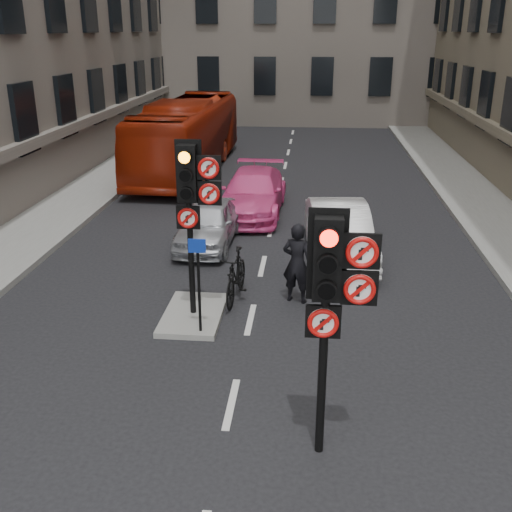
% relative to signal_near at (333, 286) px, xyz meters
% --- Properties ---
extents(ground, '(120.00, 120.00, 0.00)m').
position_rel_signal_near_xyz_m(ground, '(-1.49, -0.99, -2.58)').
color(ground, black).
rests_on(ground, ground).
extents(pavement_left, '(3.00, 50.00, 0.16)m').
position_rel_signal_near_xyz_m(pavement_left, '(-8.69, 11.01, -2.50)').
color(pavement_left, gray).
rests_on(pavement_left, ground).
extents(pavement_right, '(3.00, 50.00, 0.16)m').
position_rel_signal_near_xyz_m(pavement_right, '(5.71, 11.01, -2.50)').
color(pavement_right, gray).
rests_on(pavement_right, ground).
extents(centre_island, '(1.20, 2.00, 0.12)m').
position_rel_signal_near_xyz_m(centre_island, '(-2.69, 4.01, -2.52)').
color(centre_island, gray).
rests_on(centre_island, ground).
extents(signal_near, '(0.91, 0.40, 3.58)m').
position_rel_signal_near_xyz_m(signal_near, '(0.00, 0.00, 0.00)').
color(signal_near, black).
rests_on(signal_near, ground).
extents(signal_far, '(0.91, 0.40, 3.58)m').
position_rel_signal_near_xyz_m(signal_far, '(-2.60, 4.00, 0.12)').
color(signal_far, black).
rests_on(signal_far, centre_island).
extents(car_silver, '(1.56, 3.68, 1.24)m').
position_rel_signal_near_xyz_m(car_silver, '(-3.13, 8.51, -1.96)').
color(car_silver, '#B8BBC0').
rests_on(car_silver, ground).
extents(car_white, '(1.88, 4.39, 1.41)m').
position_rel_signal_near_xyz_m(car_white, '(0.45, 7.85, -1.88)').
color(car_white, silver).
rests_on(car_white, ground).
extents(car_pink, '(2.04, 4.79, 1.38)m').
position_rel_signal_near_xyz_m(car_pink, '(-2.19, 11.61, -1.89)').
color(car_pink, '#E8448E').
rests_on(car_pink, ground).
extents(bus_red, '(2.85, 10.69, 2.96)m').
position_rel_signal_near_xyz_m(bus_red, '(-5.53, 17.58, -1.10)').
color(bus_red, maroon).
rests_on(bus_red, ground).
extents(motorcycle, '(0.69, 1.89, 1.11)m').
position_rel_signal_near_xyz_m(motorcycle, '(-1.91, 5.01, -2.03)').
color(motorcycle, black).
rests_on(motorcycle, ground).
extents(motorcyclist, '(0.75, 0.60, 1.81)m').
position_rel_signal_near_xyz_m(motorcyclist, '(-0.57, 5.01, -1.68)').
color(motorcyclist, black).
rests_on(motorcyclist, ground).
extents(info_sign, '(0.33, 0.10, 1.92)m').
position_rel_signal_near_xyz_m(info_sign, '(-2.39, 3.19, -1.22)').
color(info_sign, black).
rests_on(info_sign, centre_island).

